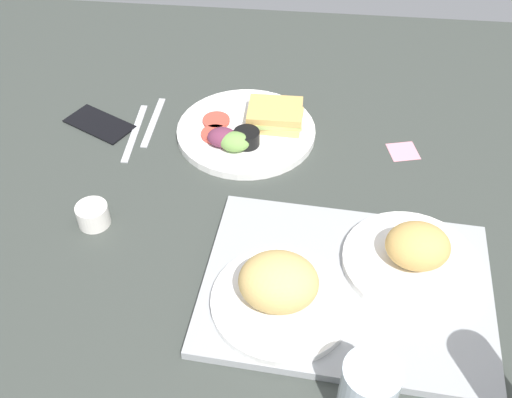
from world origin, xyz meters
The scene contains 11 objects.
ground_plane centered at (0.00, 0.00, -1.50)cm, with size 190.00×150.00×3.00cm, color #383D38.
serving_tray centered at (-14.02, 18.17, 0.80)cm, with size 45.00×33.00×1.60cm, color #9EA0A3.
bread_plate_near centered at (-24.26, 13.23, 4.29)cm, with size 21.75×21.75×8.30cm.
bread_plate_far centered at (-3.70, 23.15, 5.19)cm, with size 21.48×21.48×9.53cm.
plate_with_salad centered at (5.85, -19.55, 1.71)cm, with size 28.40×28.40×5.40cm.
drinking_glass centered at (-16.10, 39.21, 5.97)cm, with size 7.45×7.45×11.93cm, color silver.
espresso_cup centered at (30.07, 7.97, 2.00)cm, with size 5.60×5.60×4.00cm, color silver.
fork centered at (26.51, -21.97, 0.25)cm, with size 17.00×1.40×0.50cm, color #B7B7BC.
knife centered at (29.51, -17.97, 0.25)cm, with size 19.00×1.40×0.50cm, color #B7B7BC.
cell_phone centered at (37.63, -19.98, 0.40)cm, with size 14.40×7.20×0.80cm, color black.
sticky_note centered at (-25.37, -17.86, 0.06)cm, with size 5.60×5.60×0.12cm, color pink.
Camera 1 is at (-6.12, 78.50, 77.38)cm, focal length 42.56 mm.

